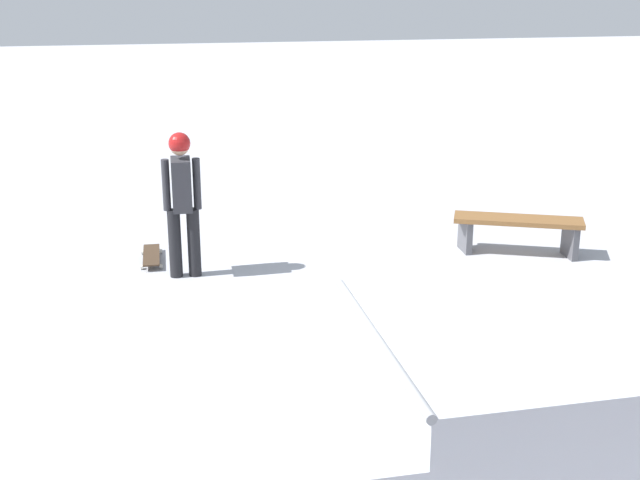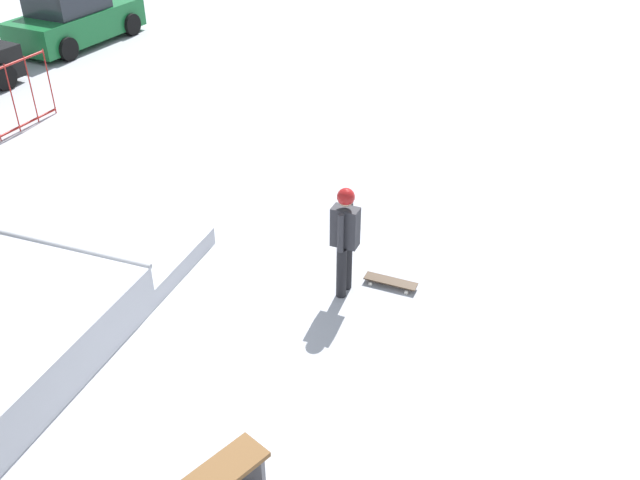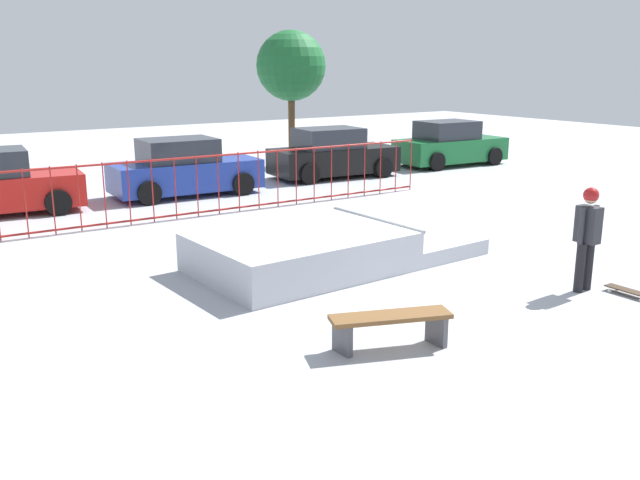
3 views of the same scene
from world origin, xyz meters
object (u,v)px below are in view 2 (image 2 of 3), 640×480
at_px(skateboard, 391,281).
at_px(skate_ramp, 16,325).
at_px(skater, 345,234).
at_px(parked_car_green, 75,19).

bearing_deg(skateboard, skate_ramp, -142.70).
bearing_deg(skate_ramp, skater, -54.79).
relative_size(skate_ramp, skateboard, 6.90).
distance_m(skate_ramp, skater, 4.58).
bearing_deg(skateboard, parked_car_green, 147.07).
height_order(skate_ramp, parked_car_green, parked_car_green).
bearing_deg(parked_car_green, skater, -122.07).
height_order(skateboard, parked_car_green, parked_car_green).
bearing_deg(skate_ramp, parked_car_green, 33.38).
xyz_separation_m(skateboard, parked_car_green, (7.80, 12.27, 0.65)).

